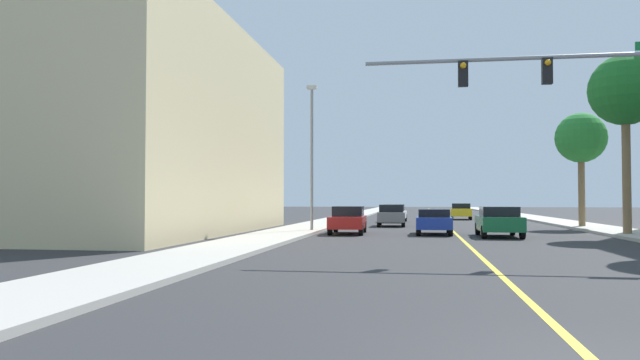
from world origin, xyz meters
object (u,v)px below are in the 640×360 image
Objects in this scene: car_red at (348,220)px; car_green at (499,221)px; palm_mid at (625,92)px; car_white at (394,213)px; palm_far at (581,139)px; car_yellow at (461,211)px; car_gray at (391,215)px; traffic_signal_mast at (612,96)px; car_blue at (434,221)px; street_lamp at (312,150)px.

car_red is 7.69m from car_green.
car_white is (-12.04, 16.85, -6.42)m from palm_mid.
car_red is (-13.85, -8.29, -4.87)m from palm_far.
car_yellow is 25.47m from car_green.
car_gray reaches higher than car_yellow.
traffic_signal_mast reaches higher than car_white.
car_white is (-7.96, 28.38, -4.37)m from traffic_signal_mast.
car_blue is (-9.36, -8.15, -4.93)m from palm_far.
car_red is (2.10, -0.88, -3.81)m from street_lamp.
car_green is at bearing -122.84° from palm_far.
palm_far reaches higher than car_white.
palm_mid reaches higher than car_red.
palm_far reaches higher than car_red.
traffic_signal_mast is 2.75× the size of car_green.
palm_mid reaches higher than car_gray.
car_white is 9.22m from car_yellow.
traffic_signal_mast is 2.78× the size of car_yellow.
car_yellow is at bearing 90.31° from car_green.
palm_far is at bearing 57.33° from car_green.
car_blue is at bearing -138.94° from palm_far.
car_green is (5.75, -18.20, 0.03)m from car_white.
palm_far is 1.81× the size of car_blue.
car_gray is at bearing -103.33° from car_red.
car_gray is at bearing 141.95° from palm_mid.
car_green is (-6.29, -1.36, -6.38)m from palm_mid.
palm_far is 1.73× the size of car_yellow.
palm_far is at bearing 41.86° from car_blue.
car_gray is at bearing 64.59° from street_lamp.
car_gray is 0.95× the size of car_yellow.
car_green is at bearing -71.18° from car_white.
car_white is 1.09× the size of car_yellow.
car_yellow is (5.61, 14.75, 0.00)m from car_gray.
street_lamp is 2.05× the size of car_gray.
street_lamp reaches higher than car_red.
palm_mid is at bearing -3.55° from street_lamp.
street_lamp is 16.77m from car_white.
car_gray is (-11.97, 0.96, -4.87)m from palm_far.
car_white is at bearing 107.69° from car_green.
palm_far reaches higher than traffic_signal_mast.
traffic_signal_mast is 17.25m from street_lamp.
palm_mid is (15.94, -0.99, 2.59)m from street_lamp.
car_blue is 4.50m from car_red.
traffic_signal_mast is at bearing 128.11° from car_red.
car_gray is 9.44m from car_red.
car_red is (-4.49, -0.14, 0.06)m from car_blue.
palm_far is at bearing 24.92° from street_lamp.
street_lamp is at bearing -155.08° from palm_far.
car_yellow is at bearing 93.65° from traffic_signal_mast.
car_white is 19.09m from car_green.
street_lamp is 4.44m from car_red.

